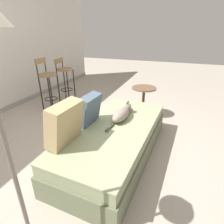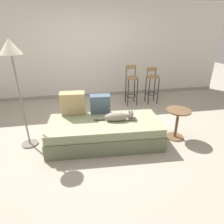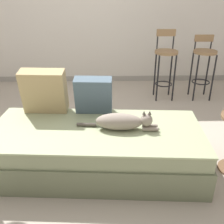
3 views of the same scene
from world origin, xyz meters
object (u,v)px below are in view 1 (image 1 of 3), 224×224
object	(u,v)px
throw_pillow_corner	(64,124)
couch	(115,141)
cat	(122,114)
bar_stool_near_window	(48,80)
bar_stool_by_doorway	(65,75)
throw_pillow_middle	(89,109)
side_table	(143,98)

from	to	relation	value
throw_pillow_corner	couch	bearing A→B (deg)	-35.28
throw_pillow_corner	cat	distance (m)	0.86
bar_stool_near_window	bar_stool_by_doorway	distance (m)	0.57
throw_pillow_corner	cat	xyz separation A→B (m)	(0.76, -0.37, -0.15)
throw_pillow_middle	bar_stool_by_doorway	world-z (taller)	bar_stool_by_doorway
couch	throw_pillow_middle	distance (m)	0.53
throw_pillow_middle	side_table	size ratio (longest dim) A/B	0.68
couch	bar_stool_by_doorway	size ratio (longest dim) A/B	2.12
bar_stool_near_window	bar_stool_by_doorway	xyz separation A→B (m)	(0.57, -0.00, -0.01)
throw_pillow_corner	throw_pillow_middle	size ratio (longest dim) A/B	1.19
couch	side_table	world-z (taller)	side_table
throw_pillow_corner	bar_stool_near_window	bearing A→B (deg)	42.85
couch	throw_pillow_middle	size ratio (longest dim) A/B	5.25
cat	bar_stool_near_window	distance (m)	1.92
bar_stool_near_window	cat	bearing A→B (deg)	-112.71
throw_pillow_middle	bar_stool_near_window	distance (m)	1.74
cat	bar_stool_near_window	bearing A→B (deg)	67.29
throw_pillow_corner	cat	size ratio (longest dim) A/B	0.61
bar_stool_by_doorway	bar_stool_near_window	bearing A→B (deg)	179.89
cat	bar_stool_near_window	size ratio (longest dim) A/B	0.72
cat	couch	bearing A→B (deg)	178.40
throw_pillow_middle	bar_stool_near_window	xyz separation A→B (m)	(1.01, 1.42, -0.01)
side_table	throw_pillow_corner	bearing A→B (deg)	166.46
cat	side_table	distance (m)	1.10
bar_stool_by_doorway	side_table	xyz separation A→B (m)	(-0.23, -1.84, -0.23)
throw_pillow_corner	bar_stool_near_window	xyz separation A→B (m)	(1.50, 1.39, -0.04)
throw_pillow_middle	side_table	distance (m)	1.44
throw_pillow_middle	bar_stool_by_doorway	size ratio (longest dim) A/B	0.40
bar_stool_near_window	bar_stool_by_doorway	bearing A→B (deg)	-0.11
throw_pillow_corner	cat	bearing A→B (deg)	-26.16
side_table	bar_stool_near_window	bearing A→B (deg)	100.71
throw_pillow_middle	bar_stool_by_doorway	xyz separation A→B (m)	(1.59, 1.42, -0.02)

